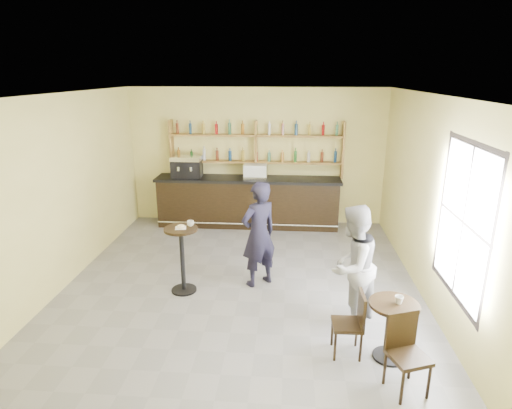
# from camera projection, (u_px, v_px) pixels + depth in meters

# --- Properties ---
(floor) EXTENTS (7.00, 7.00, 0.00)m
(floor) POSITION_uv_depth(u_px,v_px,m) (241.00, 288.00, 7.28)
(floor) COLOR slate
(floor) RESTS_ON ground
(ceiling) EXTENTS (7.00, 7.00, 0.00)m
(ceiling) POSITION_uv_depth(u_px,v_px,m) (238.00, 95.00, 6.33)
(ceiling) COLOR white
(ceiling) RESTS_ON wall_back
(wall_back) EXTENTS (7.00, 0.00, 7.00)m
(wall_back) POSITION_uv_depth(u_px,v_px,m) (256.00, 157.00, 10.14)
(wall_back) COLOR #ECE186
(wall_back) RESTS_ON floor
(wall_front) EXTENTS (7.00, 0.00, 7.00)m
(wall_front) POSITION_uv_depth(u_px,v_px,m) (190.00, 319.00, 3.47)
(wall_front) COLOR #ECE186
(wall_front) RESTS_ON floor
(wall_left) EXTENTS (0.00, 7.00, 7.00)m
(wall_left) POSITION_uv_depth(u_px,v_px,m) (59.00, 194.00, 7.03)
(wall_left) COLOR #ECE186
(wall_left) RESTS_ON floor
(wall_right) EXTENTS (0.00, 7.00, 7.00)m
(wall_right) POSITION_uv_depth(u_px,v_px,m) (433.00, 202.00, 6.58)
(wall_right) COLOR #ECE186
(wall_right) RESTS_ON floor
(window_pane) EXTENTS (0.00, 2.00, 2.00)m
(window_pane) POSITION_uv_depth(u_px,v_px,m) (463.00, 222.00, 5.41)
(window_pane) COLOR white
(window_pane) RESTS_ON wall_right
(window_frame) EXTENTS (0.04, 1.70, 2.10)m
(window_frame) POSITION_uv_depth(u_px,v_px,m) (463.00, 222.00, 5.41)
(window_frame) COLOR black
(window_frame) RESTS_ON wall_right
(shelf_unit) EXTENTS (4.00, 0.26, 1.40)m
(shelf_unit) POSITION_uv_depth(u_px,v_px,m) (256.00, 149.00, 9.95)
(shelf_unit) COLOR brown
(shelf_unit) RESTS_ON wall_back
(liquor_bottles) EXTENTS (3.68, 0.10, 1.00)m
(liquor_bottles) POSITION_uv_depth(u_px,v_px,m) (256.00, 142.00, 9.90)
(liquor_bottles) COLOR #8C5919
(liquor_bottles) RESTS_ON shelf_unit
(bar_counter) EXTENTS (4.30, 0.84, 1.17)m
(bar_counter) POSITION_uv_depth(u_px,v_px,m) (248.00, 202.00, 10.12)
(bar_counter) COLOR black
(bar_counter) RESTS_ON floor
(espresso_machine) EXTENTS (0.70, 0.46, 0.49)m
(espresso_machine) POSITION_uv_depth(u_px,v_px,m) (187.00, 166.00, 9.98)
(espresso_machine) COLOR black
(espresso_machine) RESTS_ON bar_counter
(pastry_case) EXTENTS (0.61, 0.52, 0.33)m
(pastry_case) POSITION_uv_depth(u_px,v_px,m) (256.00, 171.00, 9.88)
(pastry_case) COLOR silver
(pastry_case) RESTS_ON bar_counter
(pedestal_table) EXTENTS (0.70, 0.70, 1.12)m
(pedestal_table) POSITION_uv_depth(u_px,v_px,m) (182.00, 260.00, 7.03)
(pedestal_table) COLOR black
(pedestal_table) RESTS_ON floor
(napkin) EXTENTS (0.20, 0.20, 0.00)m
(napkin) POSITION_uv_depth(u_px,v_px,m) (181.00, 228.00, 6.86)
(napkin) COLOR white
(napkin) RESTS_ON pedestal_table
(donut) EXTENTS (0.17, 0.17, 0.05)m
(donut) POSITION_uv_depth(u_px,v_px,m) (181.00, 227.00, 6.85)
(donut) COLOR #DCB150
(donut) RESTS_ON napkin
(cup_pedestal) EXTENTS (0.13, 0.13, 0.09)m
(cup_pedestal) POSITION_uv_depth(u_px,v_px,m) (191.00, 223.00, 6.94)
(cup_pedestal) COLOR white
(cup_pedestal) RESTS_ON pedestal_table
(man_main) EXTENTS (0.80, 0.76, 1.83)m
(man_main) POSITION_uv_depth(u_px,v_px,m) (259.00, 234.00, 7.17)
(man_main) COLOR black
(man_main) RESTS_ON floor
(cafe_table) EXTENTS (0.70, 0.70, 0.79)m
(cafe_table) POSITION_uv_depth(u_px,v_px,m) (391.00, 331.00, 5.40)
(cafe_table) COLOR black
(cafe_table) RESTS_ON floor
(cup_cafe) EXTENTS (0.14, 0.14, 0.10)m
(cup_cafe) POSITION_uv_depth(u_px,v_px,m) (399.00, 300.00, 5.26)
(cup_cafe) COLOR white
(cup_cafe) RESTS_ON cafe_table
(chair_west) EXTENTS (0.38, 0.38, 0.87)m
(chair_west) POSITION_uv_depth(u_px,v_px,m) (347.00, 324.00, 5.47)
(chair_west) COLOR black
(chair_west) RESTS_ON floor
(chair_south) EXTENTS (0.52, 0.52, 0.93)m
(chair_south) POSITION_uv_depth(u_px,v_px,m) (409.00, 356.00, 4.80)
(chair_south) COLOR black
(chair_south) RESTS_ON floor
(patron_second) EXTENTS (1.08, 1.10, 1.79)m
(patron_second) POSITION_uv_depth(u_px,v_px,m) (352.00, 266.00, 6.05)
(patron_second) COLOR gray
(patron_second) RESTS_ON floor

